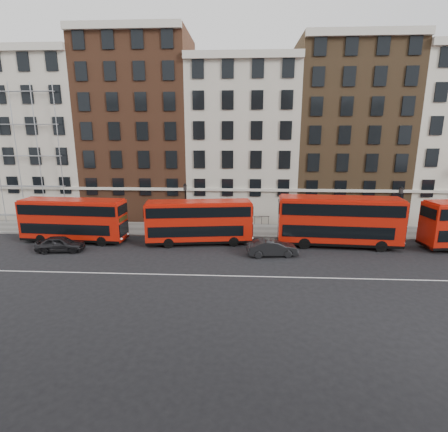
# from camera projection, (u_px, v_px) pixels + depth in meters

# --- Properties ---
(ground) EXTENTS (120.00, 120.00, 0.00)m
(ground) POSITION_uv_depth(u_px,v_px,m) (240.00, 266.00, 28.62)
(ground) COLOR black
(ground) RESTS_ON ground
(pavement) EXTENTS (80.00, 5.00, 0.15)m
(pavement) POSITION_uv_depth(u_px,v_px,m) (241.00, 230.00, 38.78)
(pavement) COLOR slate
(pavement) RESTS_ON ground
(kerb) EXTENTS (80.00, 0.30, 0.16)m
(kerb) POSITION_uv_depth(u_px,v_px,m) (241.00, 237.00, 36.36)
(kerb) COLOR gray
(kerb) RESTS_ON ground
(road_centre_line) EXTENTS (70.00, 0.12, 0.01)m
(road_centre_line) POSITION_uv_depth(u_px,v_px,m) (239.00, 276.00, 26.68)
(road_centre_line) COLOR white
(road_centre_line) RESTS_ON ground
(building_terrace) EXTENTS (64.00, 11.95, 22.00)m
(building_terrace) POSITION_uv_depth(u_px,v_px,m) (240.00, 135.00, 43.52)
(building_terrace) COLOR #BDB5A4
(building_terrace) RESTS_ON ground
(bus_a) EXTENTS (10.38, 3.06, 4.31)m
(bus_a) POSITION_uv_depth(u_px,v_px,m) (73.00, 219.00, 34.44)
(bus_a) COLOR red
(bus_a) RESTS_ON ground
(bus_b) EXTENTS (10.41, 3.75, 4.28)m
(bus_b) POSITION_uv_depth(u_px,v_px,m) (199.00, 221.00, 33.77)
(bus_b) COLOR red
(bus_b) RESTS_ON ground
(bus_c) EXTENTS (11.52, 3.45, 4.78)m
(bus_c) POSITION_uv_depth(u_px,v_px,m) (338.00, 220.00, 33.00)
(bus_c) COLOR red
(bus_c) RESTS_ON ground
(car_rear) EXTENTS (4.41, 2.15, 1.45)m
(car_rear) POSITION_uv_depth(u_px,v_px,m) (61.00, 244.00, 31.96)
(car_rear) COLOR black
(car_rear) RESTS_ON ground
(car_front) EXTENTS (4.60, 2.08, 1.46)m
(car_front) POSITION_uv_depth(u_px,v_px,m) (272.00, 248.00, 30.90)
(car_front) COLOR black
(car_front) RESTS_ON ground
(lamp_post_left) EXTENTS (0.44, 0.44, 5.33)m
(lamp_post_left) POSITION_uv_depth(u_px,v_px,m) (186.00, 205.00, 37.09)
(lamp_post_left) COLOR black
(lamp_post_left) RESTS_ON pavement
(lamp_post_right) EXTENTS (0.44, 0.44, 5.33)m
(lamp_post_right) POSITION_uv_depth(u_px,v_px,m) (399.00, 209.00, 35.21)
(lamp_post_right) COLOR black
(lamp_post_right) RESTS_ON pavement
(iron_railings) EXTENTS (6.60, 0.06, 1.00)m
(iron_railings) POSITION_uv_depth(u_px,v_px,m) (241.00, 220.00, 40.78)
(iron_railings) COLOR black
(iron_railings) RESTS_ON pavement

